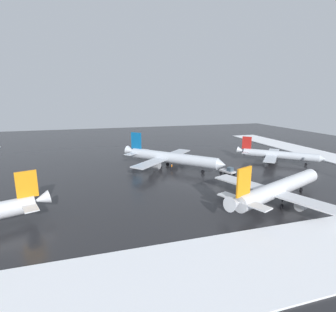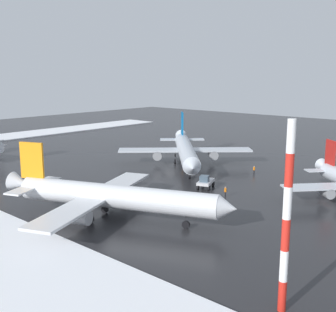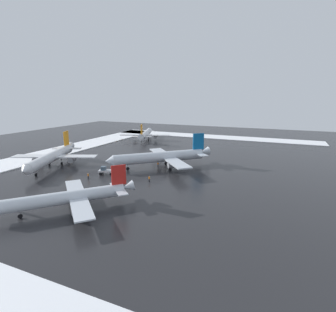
% 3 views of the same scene
% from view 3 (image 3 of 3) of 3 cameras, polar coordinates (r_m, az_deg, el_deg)
% --- Properties ---
extents(ground_plane, '(240.00, 240.00, 0.00)m').
position_cam_3_polar(ground_plane, '(91.44, -0.78, -1.79)').
color(ground_plane, '#232326').
extents(snow_bank_far, '(152.00, 16.00, 0.28)m').
position_cam_3_polar(snow_bank_far, '(120.30, -23.07, 0.84)').
color(snow_bank_far, white).
rests_on(snow_bank_far, ground_plane).
extents(snow_bank_left, '(14.00, 116.00, 0.28)m').
position_cam_3_polar(snow_bank_left, '(153.78, 9.51, 4.17)').
color(snow_bank_left, white).
rests_on(snow_bank_left, ground_plane).
extents(airplane_far_rear, '(27.73, 28.97, 10.75)m').
position_cam_3_polar(airplane_far_rear, '(86.84, -1.35, -0.17)').
color(airplane_far_rear, silver).
rests_on(airplane_far_rear, ground_plane).
extents(airplane_parked_starboard, '(33.11, 28.04, 10.28)m').
position_cam_3_polar(airplane_parked_starboard, '(95.67, -23.93, -0.16)').
color(airplane_parked_starboard, silver).
rests_on(airplane_parked_starboard, ground_plane).
extents(airplane_parked_portside, '(23.20, 21.99, 8.55)m').
position_cam_3_polar(airplane_parked_portside, '(58.61, -20.75, -8.41)').
color(airplane_parked_portside, silver).
rests_on(airplane_parked_portside, ground_plane).
extents(airplane_foreground_jet, '(31.24, 26.36, 9.56)m').
position_cam_3_polar(airplane_foreground_jet, '(141.93, -4.91, 4.80)').
color(airplane_foreground_jet, silver).
rests_on(airplane_foreground_jet, ground_plane).
extents(pushback_tug, '(3.74, 5.09, 2.50)m').
position_cam_3_polar(pushback_tug, '(81.52, -13.40, -3.07)').
color(pushback_tug, silver).
rests_on(pushback_tug, ground_plane).
extents(ground_crew_by_nose_gear, '(0.36, 0.36, 1.71)m').
position_cam_3_polar(ground_crew_by_nose_gear, '(72.90, -4.12, -4.92)').
color(ground_crew_by_nose_gear, black).
rests_on(ground_crew_by_nose_gear, ground_plane).
extents(ground_crew_mid_apron, '(0.36, 0.36, 1.71)m').
position_cam_3_polar(ground_crew_mid_apron, '(87.82, -2.20, -1.77)').
color(ground_crew_mid_apron, black).
rests_on(ground_crew_mid_apron, ground_plane).
extents(ground_crew_beside_wing, '(0.36, 0.36, 1.71)m').
position_cam_3_polar(ground_crew_beside_wing, '(78.65, -16.99, -4.12)').
color(ground_crew_beside_wing, black).
rests_on(ground_crew_beside_wing, ground_plane).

